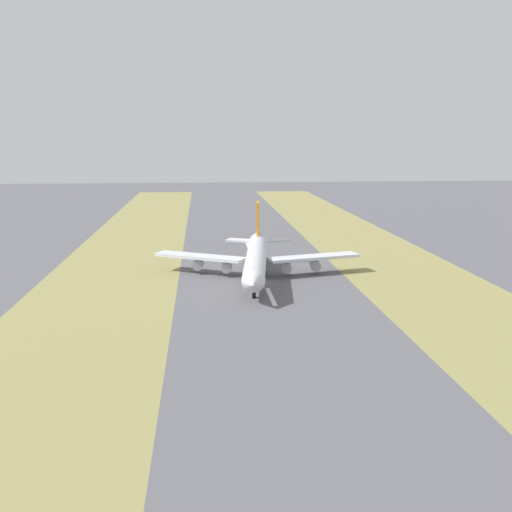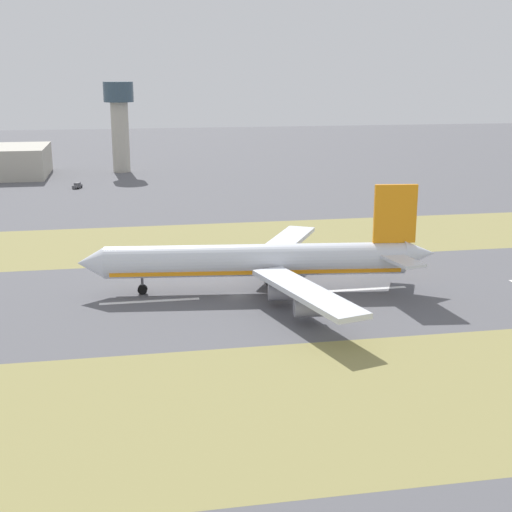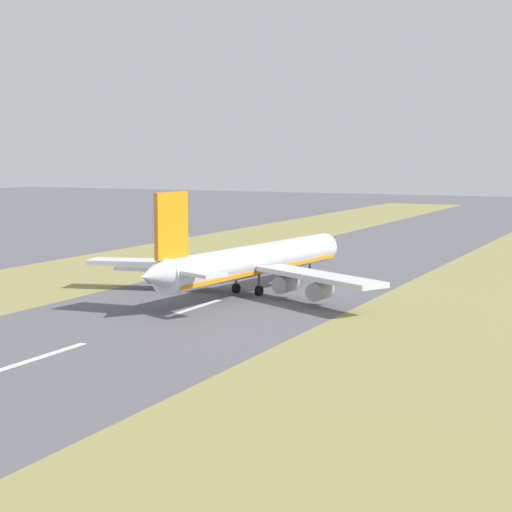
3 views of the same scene
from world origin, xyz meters
TOP-DOWN VIEW (x-y plane):
  - ground_plane at (0.00, 0.00)m, footprint 800.00×800.00m
  - grass_median_west at (-45.00, 0.00)m, footprint 40.00×600.00m
  - grass_median_east at (45.00, 0.00)m, footprint 40.00×600.00m
  - centreline_dash_mid at (0.00, -23.75)m, footprint 1.20×18.00m
  - centreline_dash_far at (0.00, 16.25)m, footprint 1.20×18.00m
  - airplane_main_jet at (1.92, -5.64)m, footprint 63.70×67.18m
  - control_tower at (173.82, 20.94)m, footprint 12.00×12.00m
  - apron_car at (133.29, 36.60)m, footprint 4.75×3.50m

SIDE VIEW (x-z plane):
  - ground_plane at x=0.00m, z-range 0.00..0.00m
  - grass_median_west at x=-45.00m, z-range 0.00..0.01m
  - grass_median_east at x=45.00m, z-range 0.00..0.01m
  - centreline_dash_mid at x=0.00m, z-range 0.00..0.01m
  - centreline_dash_far at x=0.00m, z-range 0.00..0.01m
  - apron_car at x=133.29m, z-range -0.01..2.02m
  - airplane_main_jet at x=1.92m, z-range -4.08..16.12m
  - control_tower at x=173.82m, z-range 4.21..40.36m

